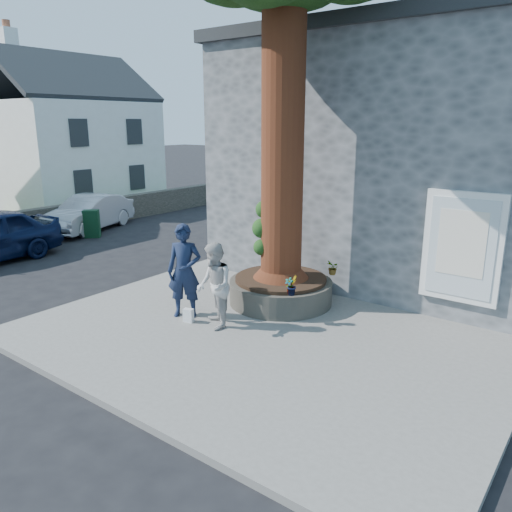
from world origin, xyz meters
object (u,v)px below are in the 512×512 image
Objects in this scene: woman at (214,286)px; car_silver at (89,213)px; a_board_sign at (92,224)px; man at (184,271)px; planter at (281,290)px.

car_silver is (-10.34, 4.39, -0.30)m from woman.
man is at bearing -66.76° from a_board_sign.
car_silver is at bearing 125.98° from man.
car_silver is at bearing -164.09° from woman.
planter is 2.29m from man.
planter is 9.63m from a_board_sign.
man reaches higher than planter.
man reaches higher than car_silver.
car_silver is (-10.60, 2.46, 0.26)m from planter.
planter is 2.03m from woman.
car_silver reaches higher than planter.
man is 9.10m from a_board_sign.
planter is 2.30× the size of a_board_sign.
woman is at bearing -65.12° from a_board_sign.
man reaches higher than woman.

